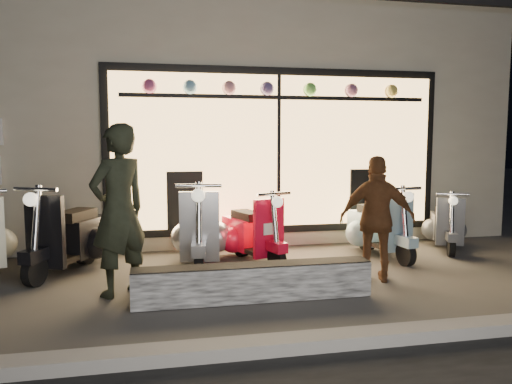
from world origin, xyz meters
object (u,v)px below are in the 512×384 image
(scooter_silver, at_px, (201,231))
(scooter_red, at_px, (250,233))
(graffiti_barrier, at_px, (254,282))
(man, at_px, (119,210))
(woman, at_px, (377,219))

(scooter_silver, bearing_deg, scooter_red, 9.15)
(graffiti_barrier, distance_m, scooter_red, 1.83)
(man, xyz_separation_m, woman, (3.06, -0.08, -0.19))
(scooter_red, bearing_deg, graffiti_barrier, -118.13)
(scooter_silver, height_order, man, man)
(scooter_silver, bearing_deg, man, -121.55)
(graffiti_barrier, height_order, man, man)
(man, bearing_deg, scooter_red, 178.47)
(graffiti_barrier, xyz_separation_m, man, (-1.43, 0.50, 0.76))
(scooter_red, height_order, woman, woman)
(man, bearing_deg, scooter_silver, -167.30)
(graffiti_barrier, relative_size, scooter_silver, 1.62)
(scooter_silver, relative_size, man, 0.84)
(graffiti_barrier, height_order, scooter_silver, scooter_silver)
(graffiti_barrier, bearing_deg, scooter_red, 80.31)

